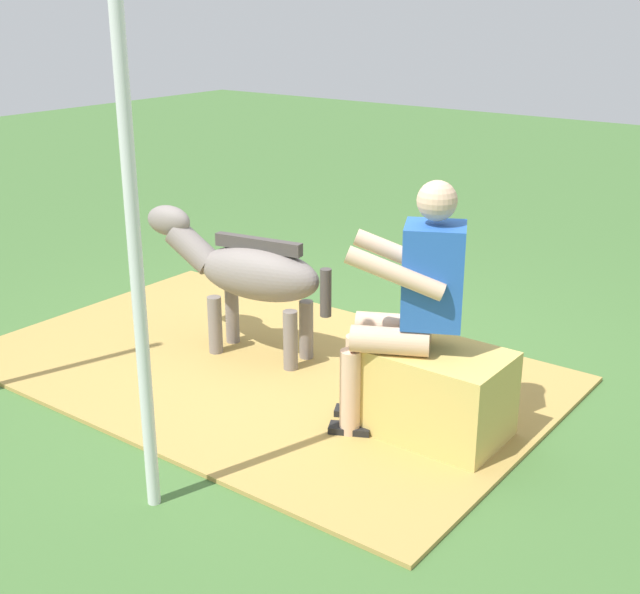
# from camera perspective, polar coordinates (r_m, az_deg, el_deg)

# --- Properties ---
(ground_plane) EXTENTS (24.00, 24.00, 0.00)m
(ground_plane) POSITION_cam_1_polar(r_m,az_deg,el_deg) (5.39, -0.81, -4.47)
(ground_plane) COLOR #426B33
(hay_patch) EXTENTS (3.52, 2.25, 0.02)m
(hay_patch) POSITION_cam_1_polar(r_m,az_deg,el_deg) (5.29, -3.93, -4.85)
(hay_patch) COLOR #AD8C47
(hay_patch) RESTS_ON ground
(hay_bale) EXTENTS (0.72, 0.49, 0.49)m
(hay_bale) POSITION_cam_1_polar(r_m,az_deg,el_deg) (4.46, 7.89, -6.55)
(hay_bale) COLOR tan
(hay_bale) RESTS_ON ground
(person_seated) EXTENTS (0.72, 0.59, 1.37)m
(person_seated) POSITION_cam_1_polar(r_m,az_deg,el_deg) (4.29, 6.08, -0.08)
(person_seated) COLOR #D8AD8C
(person_seated) RESTS_ON ground
(pony_standing) EXTENTS (1.34, 0.45, 0.93)m
(pony_standing) POSITION_cam_1_polar(r_m,az_deg,el_deg) (5.31, -4.97, 1.67)
(pony_standing) COLOR slate
(pony_standing) RESTS_ON ground
(tent_pole_left) EXTENTS (0.06, 0.06, 2.57)m
(tent_pole_left) POSITION_cam_1_polar(r_m,az_deg,el_deg) (3.55, -12.52, 4.21)
(tent_pole_left) COLOR silver
(tent_pole_left) RESTS_ON ground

